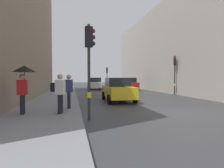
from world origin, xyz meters
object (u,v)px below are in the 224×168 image
at_px(traffic_light_near_left, 89,54).
at_px(pedestrian_with_grey_backpack, 68,89).
at_px(pedestrian_with_black_backpack, 59,91).
at_px(car_red_sedan, 128,84).
at_px(car_white_compact, 95,84).
at_px(car_yellow_taxi, 118,89).
at_px(traffic_light_far_median, 107,74).
at_px(traffic_light_mid_street, 175,68).
at_px(pedestrian_with_umbrella, 24,76).

height_order(traffic_light_near_left, pedestrian_with_grey_backpack, traffic_light_near_left).
bearing_deg(pedestrian_with_black_backpack, car_red_sedan, 62.72).
bearing_deg(pedestrian_with_grey_backpack, car_red_sedan, 61.68).
bearing_deg(car_white_compact, traffic_light_near_left, -97.55).
bearing_deg(pedestrian_with_grey_backpack, traffic_light_near_left, -66.81).
xyz_separation_m(traffic_light_near_left, car_yellow_taxi, (2.64, 5.71, -1.86)).
xyz_separation_m(car_red_sedan, car_white_compact, (-4.21, 3.24, 0.00)).
xyz_separation_m(traffic_light_far_median, pedestrian_with_black_backpack, (-6.28, -21.91, -1.27)).
bearing_deg(pedestrian_with_black_backpack, traffic_light_mid_street, 37.94).
relative_size(traffic_light_mid_street, pedestrian_with_umbrella, 1.86).
relative_size(traffic_light_mid_street, car_yellow_taxi, 0.94).
bearing_deg(car_white_compact, car_yellow_taxi, -89.94).
bearing_deg(pedestrian_with_grey_backpack, traffic_light_mid_street, 34.10).
bearing_deg(traffic_light_mid_street, pedestrian_with_grey_backpack, -145.90).
relative_size(car_white_compact, pedestrian_with_grey_backpack, 2.38).
bearing_deg(car_yellow_taxi, car_red_sedan, 68.89).
bearing_deg(traffic_light_near_left, pedestrian_with_black_backpack, 146.87).
height_order(car_red_sedan, pedestrian_with_grey_backpack, pedestrian_with_grey_backpack).
relative_size(traffic_light_near_left, pedestrian_with_grey_backpack, 2.25).
xyz_separation_m(traffic_light_mid_street, traffic_light_near_left, (-9.38, -9.15, -0.00)).
bearing_deg(pedestrian_with_grey_backpack, pedestrian_with_black_backpack, -104.83).
xyz_separation_m(car_yellow_taxi, pedestrian_with_grey_backpack, (-3.57, -3.55, 0.29)).
height_order(traffic_light_near_left, car_red_sedan, traffic_light_near_left).
relative_size(traffic_light_far_median, car_red_sedan, 0.83).
height_order(car_red_sedan, car_yellow_taxi, same).
relative_size(traffic_light_mid_street, car_red_sedan, 0.94).
relative_size(car_white_compact, car_yellow_taxi, 0.99).
bearing_deg(car_red_sedan, traffic_light_near_left, -112.42).
bearing_deg(traffic_light_near_left, car_white_compact, 82.45).
height_order(traffic_light_mid_street, pedestrian_with_black_backpack, traffic_light_mid_street).
height_order(traffic_light_far_median, pedestrian_with_grey_backpack, traffic_light_far_median).
height_order(traffic_light_near_left, pedestrian_with_umbrella, traffic_light_near_left).
relative_size(car_yellow_taxi, pedestrian_with_black_backpack, 2.40).
distance_m(car_white_compact, pedestrian_with_black_backpack, 19.37).
height_order(car_red_sedan, pedestrian_with_umbrella, pedestrian_with_umbrella).
relative_size(traffic_light_mid_street, traffic_light_near_left, 1.00).
bearing_deg(traffic_light_far_median, car_red_sedan, -73.44).
relative_size(car_red_sedan, pedestrian_with_black_backpack, 2.40).
height_order(traffic_light_mid_street, car_red_sedan, traffic_light_mid_street).
height_order(traffic_light_near_left, pedestrian_with_black_backpack, traffic_light_near_left).
xyz_separation_m(traffic_light_far_median, car_red_sedan, (1.84, -6.17, -1.55)).
distance_m(traffic_light_mid_street, pedestrian_with_umbrella, 14.67).
distance_m(car_white_compact, car_yellow_taxi, 14.10).
bearing_deg(traffic_light_mid_street, pedestrian_with_black_backpack, -142.06).
relative_size(traffic_light_near_left, car_red_sedan, 0.93).
relative_size(car_red_sedan, pedestrian_with_grey_backpack, 2.40).
xyz_separation_m(pedestrian_with_umbrella, pedestrian_with_black_backpack, (1.51, -0.16, -0.68)).
bearing_deg(pedestrian_with_grey_backpack, car_yellow_taxi, 44.81).
xyz_separation_m(traffic_light_near_left, pedestrian_with_black_backpack, (-1.28, 0.84, -1.58)).
xyz_separation_m(pedestrian_with_umbrella, pedestrian_with_grey_backpack, (1.86, 1.17, -0.68)).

